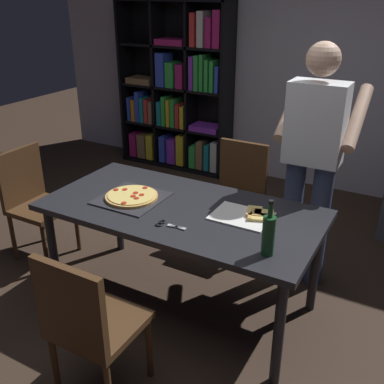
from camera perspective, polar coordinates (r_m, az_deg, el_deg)
ground_plane at (r=3.31m, az=-1.30°, el=-13.67°), size 12.00×12.00×0.00m
back_wall at (r=5.07m, az=14.16°, el=16.38°), size 6.40×0.10×2.80m
dining_table at (r=2.94m, az=-1.42°, el=-3.20°), size 1.80×0.90×0.75m
chair_near_camera at (r=2.41m, az=-13.10°, el=-15.70°), size 0.42×0.42×0.90m
chair_far_side at (r=3.77m, az=5.80°, el=0.31°), size 0.42×0.42×0.90m
chair_left_end at (r=3.84m, az=-19.56°, el=-0.58°), size 0.42×0.42×0.90m
bookshelf at (r=5.50m, az=-1.83°, el=12.19°), size 1.40×0.35×1.95m
person_serving_pizza at (r=3.21m, az=15.09°, el=4.58°), size 0.55×0.54×1.75m
pepperoni_pizza_on_tray at (r=3.05m, az=-7.67°, el=-0.62°), size 0.41×0.41×0.04m
pizza_slices_on_towel at (r=2.81m, az=7.20°, el=-2.96°), size 0.37×0.29×0.03m
wine_bottle at (r=2.39m, az=9.69°, el=-5.32°), size 0.07×0.07×0.32m
kitchen_scissors at (r=2.70m, az=-3.28°, el=-4.13°), size 0.19×0.09×0.01m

